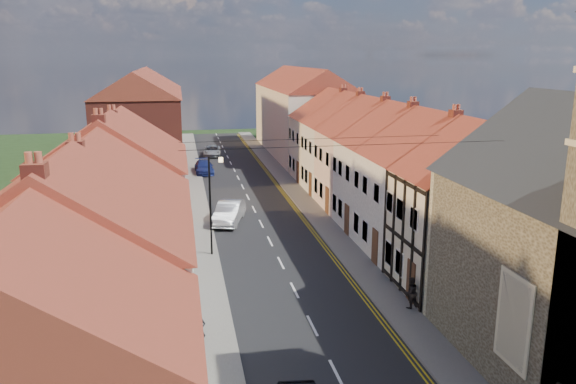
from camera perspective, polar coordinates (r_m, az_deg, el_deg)
The scene contains 21 objects.
road at distance 44.47m, azimuth -3.48°, elevation -1.78°, with size 7.00×90.00×0.02m, color black.
pavement_left at distance 44.13m, azimuth -9.15°, elevation -1.98°, with size 1.80×90.00×0.12m, color gray.
pavement_right at distance 45.20m, azimuth 2.06°, elevation -1.43°, with size 1.80×90.00×0.12m, color gray.
cottage_r_tudor at distance 30.11m, azimuth 18.76°, elevation -1.26°, with size 8.30×5.20×9.00m.
cottage_r_white_near at distance 34.77m, azimuth 14.48°, elevation 1.00°, with size 8.30×6.00×9.00m.
cottage_r_cream_mid at distance 39.61m, azimuth 11.18°, elevation 2.70°, with size 8.30×5.20×9.00m.
cottage_r_pink at distance 44.57m, azimuth 8.59°, elevation 4.01°, with size 8.30×6.00×9.00m.
cottage_r_white_far at distance 49.63m, azimuth 6.53°, elevation 5.07°, with size 8.30×5.20×9.00m.
cottage_r_cream_far at distance 54.75m, azimuth 4.84°, elevation 5.91°, with size 8.30×6.00×9.00m.
cottage_l_cream at distance 19.86m, azimuth -21.50°, elevation -9.01°, with size 8.30×6.30×9.10m.
cottage_l_white at distance 25.86m, azimuth -19.01°, elevation -3.92°, with size 8.30×6.90×8.80m.
cottage_l_brick_mid at distance 31.66m, azimuth -17.58°, elevation -0.35°, with size 8.30×5.70×9.10m.
cottage_l_pink at distance 37.31m, azimuth -16.61°, elevation 1.55°, with size 8.30×6.30×8.80m.
block_right_far at distance 69.41m, azimuth 1.41°, elevation 8.28°, with size 8.30×24.20×10.50m.
block_left_far at distance 62.97m, azimuth -14.48°, elevation 7.30°, with size 8.30×24.20×10.50m.
lamppost at distance 33.60m, azimuth -7.77°, elevation -0.77°, with size 0.88×0.15×6.00m.
car_mid at distance 40.96m, azimuth -6.00°, elevation -2.07°, with size 1.66×4.75×1.56m, color #A8AAB0.
car_far at distance 58.54m, azimuth -8.52°, elevation 2.52°, with size 1.83×4.50×1.31m, color navy.
car_distant at distance 68.86m, azimuth -7.73°, elevation 4.19°, with size 2.03×4.41×1.23m, color #9EA1A5.
pedestrian_left at distance 23.88m, azimuth -9.10°, elevation -13.71°, with size 0.60×0.39×1.65m, color black.
pedestrian_right at distance 27.73m, azimuth 12.35°, elevation -9.94°, with size 0.75×0.59×1.55m, color black.
Camera 1 is at (-5.46, -12.50, 11.87)m, focal length 35.00 mm.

